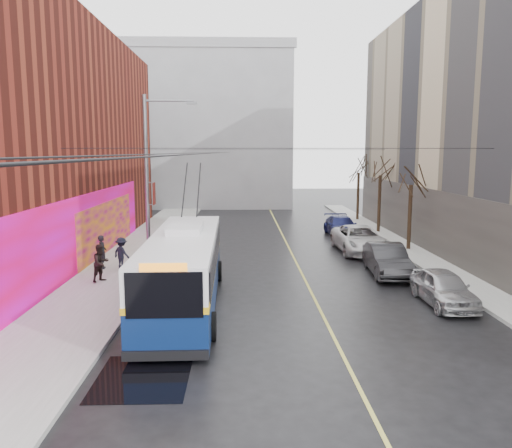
{
  "coord_description": "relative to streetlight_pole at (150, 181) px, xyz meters",
  "views": [
    {
      "loc": [
        -1.64,
        -14.84,
        6.26
      ],
      "look_at": [
        -0.9,
        9.64,
        2.7
      ],
      "focal_mm": 35.0,
      "sensor_mm": 36.0,
      "label": 1
    }
  ],
  "objects": [
    {
      "name": "ground",
      "position": [
        6.14,
        -10.0,
        -4.85
      ],
      "size": [
        140.0,
        140.0,
        0.0
      ],
      "primitive_type": "plane",
      "color": "black",
      "rests_on": "ground"
    },
    {
      "name": "sidewalk_left",
      "position": [
        -1.86,
        2.0,
        -4.77
      ],
      "size": [
        4.0,
        60.0,
        0.15
      ],
      "primitive_type": "cube",
      "color": "gray",
      "rests_on": "ground"
    },
    {
      "name": "sidewalk_right",
      "position": [
        15.14,
        2.0,
        -4.77
      ],
      "size": [
        2.0,
        60.0,
        0.15
      ],
      "primitive_type": "cube",
      "color": "gray",
      "rests_on": "ground"
    },
    {
      "name": "lane_line",
      "position": [
        7.64,
        4.0,
        -4.84
      ],
      "size": [
        0.12,
        50.0,
        0.01
      ],
      "primitive_type": "cube",
      "color": "#BFB74C",
      "rests_on": "ground"
    },
    {
      "name": "building_far",
      "position": [
        0.14,
        34.99,
        4.17
      ],
      "size": [
        20.5,
        12.1,
        18.0
      ],
      "color": "gray",
      "rests_on": "ground"
    },
    {
      "name": "streetlight_pole",
      "position": [
        0.0,
        0.0,
        0.0
      ],
      "size": [
        2.65,
        0.6,
        9.0
      ],
      "color": "slate",
      "rests_on": "ground"
    },
    {
      "name": "catenary_wires",
      "position": [
        3.6,
        4.77,
        1.4
      ],
      "size": [
        18.0,
        60.0,
        0.22
      ],
      "color": "black"
    },
    {
      "name": "tree_near",
      "position": [
        15.14,
        6.0,
        0.13
      ],
      "size": [
        3.2,
        3.2,
        6.4
      ],
      "color": "black",
      "rests_on": "ground"
    },
    {
      "name": "tree_mid",
      "position": [
        15.14,
        13.0,
        0.41
      ],
      "size": [
        3.2,
        3.2,
        6.68
      ],
      "color": "black",
      "rests_on": "ground"
    },
    {
      "name": "tree_far",
      "position": [
        15.14,
        20.0,
        0.3
      ],
      "size": [
        3.2,
        3.2,
        6.57
      ],
      "color": "black",
      "rests_on": "ground"
    },
    {
      "name": "puddle",
      "position": [
        1.73,
        -11.59,
        -4.84
      ],
      "size": [
        2.57,
        3.01,
        0.01
      ],
      "primitive_type": "cube",
      "color": "black",
      "rests_on": "ground"
    },
    {
      "name": "pigeons_flying",
      "position": [
        3.79,
        0.47,
        2.42
      ],
      "size": [
        4.34,
        2.75,
        1.75
      ],
      "color": "slate"
    },
    {
      "name": "trolleybus",
      "position": [
        2.17,
        -4.94,
        -3.26
      ],
      "size": [
        2.97,
        12.11,
        5.7
      ],
      "rotation": [
        0.0,
        0.0,
        0.02
      ],
      "color": "#091B48",
      "rests_on": "ground"
    },
    {
      "name": "parked_car_a",
      "position": [
        12.82,
        -5.19,
        -4.13
      ],
      "size": [
        1.72,
        4.23,
        1.44
      ],
      "primitive_type": "imported",
      "rotation": [
        0.0,
        0.0,
        0.0
      ],
      "color": "#B0B1B5",
      "rests_on": "ground"
    },
    {
      "name": "parked_car_b",
      "position": [
        11.94,
        -0.16,
        -4.05
      ],
      "size": [
        1.99,
        4.93,
        1.59
      ],
      "primitive_type": "imported",
      "rotation": [
        0.0,
        0.0,
        -0.06
      ],
      "color": "#262628",
      "rests_on": "ground"
    },
    {
      "name": "parked_car_c",
      "position": [
        11.94,
        5.72,
        -4.03
      ],
      "size": [
        2.85,
        5.97,
        1.64
      ],
      "primitive_type": "imported",
      "rotation": [
        0.0,
        0.0,
        0.02
      ],
      "color": "#BDBDBF",
      "rests_on": "ground"
    },
    {
      "name": "parked_car_d",
      "position": [
        11.99,
        11.71,
        -4.11
      ],
      "size": [
        2.09,
        5.09,
        1.48
      ],
      "primitive_type": "imported",
      "rotation": [
        0.0,
        0.0,
        0.0
      ],
      "color": "#151A4C",
      "rests_on": "ground"
    },
    {
      "name": "following_car",
      "position": [
        1.89,
        9.83,
        -4.06
      ],
      "size": [
        2.03,
        4.68,
        1.57
      ],
      "primitive_type": "imported",
      "rotation": [
        0.0,
        0.0,
        0.04
      ],
      "color": "#B0B1B5",
      "rests_on": "ground"
    },
    {
      "name": "pedestrian_a",
      "position": [
        -2.8,
        1.12,
        -3.81
      ],
      "size": [
        0.57,
        0.73,
        1.77
      ],
      "primitive_type": "imported",
      "rotation": [
        0.0,
        0.0,
        1.82
      ],
      "color": "black",
      "rests_on": "sidewalk_left"
    },
    {
      "name": "pedestrian_b",
      "position": [
        -2.15,
        -1.55,
        -3.81
      ],
      "size": [
        1.05,
        1.1,
        1.78
      ],
      "primitive_type": "imported",
      "rotation": [
        0.0,
        0.0,
        0.96
      ],
      "color": "black",
      "rests_on": "sidewalk_left"
    },
    {
      "name": "pedestrian_c",
      "position": [
        -1.78,
        1.03,
        -3.87
      ],
      "size": [
        1.24,
        1.12,
        1.66
      ],
      "primitive_type": "imported",
      "rotation": [
        0.0,
        0.0,
        2.53
      ],
      "color": "black",
      "rests_on": "sidewalk_left"
    }
  ]
}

